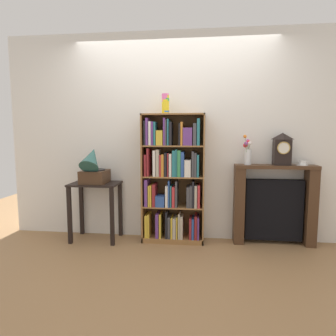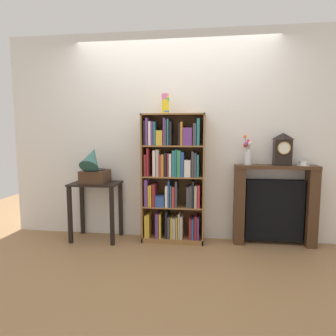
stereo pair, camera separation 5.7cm
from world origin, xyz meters
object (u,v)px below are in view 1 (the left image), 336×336
object	(u,v)px
gramophone	(93,168)
flower_vase	(247,153)
mantel_clock	(282,149)
bookshelf	(173,182)
fireplace_mantel	(274,205)
teacup_with_saucer	(302,163)
side_table_left	(96,198)
cup_stack	(165,104)

from	to	relation	value
gramophone	flower_vase	distance (m)	1.88
gramophone	mantel_clock	world-z (taller)	mantel_clock
bookshelf	flower_vase	world-z (taller)	bookshelf
fireplace_mantel	mantel_clock	size ratio (longest dim) A/B	2.55
bookshelf	mantel_clock	distance (m)	1.36
flower_vase	teacup_with_saucer	world-z (taller)	flower_vase
bookshelf	side_table_left	bearing A→B (deg)	-176.32
bookshelf	gramophone	world-z (taller)	bookshelf
side_table_left	fireplace_mantel	distance (m)	2.21
side_table_left	flower_vase	distance (m)	1.96
flower_vase	side_table_left	bearing A→B (deg)	-176.94
teacup_with_saucer	cup_stack	bearing A→B (deg)	-177.58
side_table_left	mantel_clock	size ratio (longest dim) A/B	1.92
gramophone	teacup_with_saucer	size ratio (longest dim) A/B	3.65
bookshelf	flower_vase	distance (m)	0.96
fireplace_mantel	flower_vase	size ratio (longest dim) A/B	2.71
flower_vase	teacup_with_saucer	xyz separation A→B (m)	(0.63, 0.00, -0.12)
cup_stack	fireplace_mantel	xyz separation A→B (m)	(1.32, 0.08, -1.22)
side_table_left	flower_vase	xyz separation A→B (m)	(1.87, 0.10, 0.57)
bookshelf	fireplace_mantel	size ratio (longest dim) A/B	1.63
bookshelf	teacup_with_saucer	xyz separation A→B (m)	(1.53, 0.04, 0.24)
cup_stack	mantel_clock	world-z (taller)	cup_stack
fireplace_mantel	mantel_clock	distance (m)	0.69
bookshelf	teacup_with_saucer	world-z (taller)	bookshelf
bookshelf	mantel_clock	xyz separation A→B (m)	(1.29, 0.04, 0.41)
bookshelf	fireplace_mantel	bearing A→B (deg)	2.64
cup_stack	mantel_clock	distance (m)	1.48
side_table_left	teacup_with_saucer	distance (m)	2.55
side_table_left	mantel_clock	world-z (taller)	mantel_clock
teacup_with_saucer	mantel_clock	bearing A→B (deg)	-179.37
cup_stack	flower_vase	distance (m)	1.15
side_table_left	flower_vase	size ratio (longest dim) A/B	2.04
teacup_with_saucer	bookshelf	bearing A→B (deg)	-178.49
bookshelf	gramophone	distance (m)	1.00
side_table_left	teacup_with_saucer	size ratio (longest dim) A/B	5.29
cup_stack	gramophone	world-z (taller)	cup_stack
cup_stack	side_table_left	xyz separation A→B (m)	(-0.89, -0.03, -1.16)
gramophone	teacup_with_saucer	bearing A→B (deg)	3.41
mantel_clock	flower_vase	xyz separation A→B (m)	(-0.40, -0.00, -0.05)
flower_vase	teacup_with_saucer	distance (m)	0.65
mantel_clock	bookshelf	bearing A→B (deg)	-178.33
side_table_left	bookshelf	bearing A→B (deg)	3.68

